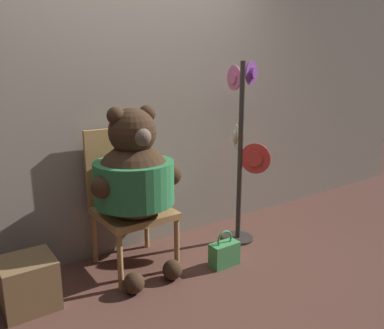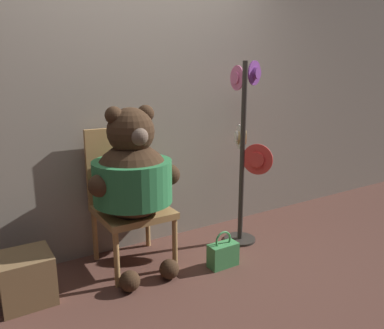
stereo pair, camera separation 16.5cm
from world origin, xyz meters
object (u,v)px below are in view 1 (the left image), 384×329
object	(u,v)px
chair	(127,196)
teddy_bear	(135,177)
handbag_on_ground	(224,253)
hat_display_rack	(242,148)

from	to	relation	value
chair	teddy_bear	size ratio (longest dim) A/B	0.84
teddy_bear	handbag_on_ground	xyz separation A→B (m)	(0.60, -0.31, -0.64)
hat_display_rack	handbag_on_ground	size ratio (longest dim) A/B	5.42
chair	hat_display_rack	bearing A→B (deg)	-9.39
chair	handbag_on_ground	bearing A→B (deg)	-40.83
chair	handbag_on_ground	size ratio (longest dim) A/B	3.64
hat_display_rack	chair	bearing A→B (deg)	170.61
handbag_on_ground	hat_display_rack	bearing A→B (deg)	35.54
teddy_bear	handbag_on_ground	bearing A→B (deg)	-27.15
teddy_bear	hat_display_rack	xyz separation A→B (m)	(1.05, 0.02, 0.10)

